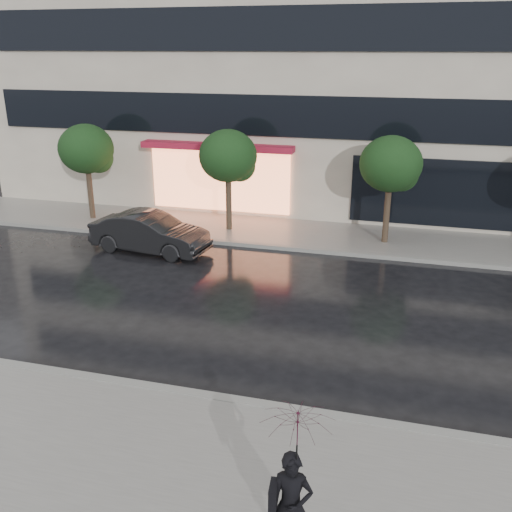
% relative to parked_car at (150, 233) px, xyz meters
% --- Properties ---
extents(ground, '(120.00, 120.00, 0.00)m').
position_rel_parked_car_xyz_m(ground, '(4.99, -7.07, -0.70)').
color(ground, black).
rests_on(ground, ground).
extents(sidewalk_near, '(60.00, 4.50, 0.12)m').
position_rel_parked_car_xyz_m(sidewalk_near, '(4.99, -10.32, -0.64)').
color(sidewalk_near, slate).
rests_on(sidewalk_near, ground).
extents(sidewalk_far, '(60.00, 3.50, 0.12)m').
position_rel_parked_car_xyz_m(sidewalk_far, '(4.99, 3.18, -0.64)').
color(sidewalk_far, slate).
rests_on(sidewalk_far, ground).
extents(curb_near, '(60.00, 0.25, 0.14)m').
position_rel_parked_car_xyz_m(curb_near, '(4.99, -8.07, -0.63)').
color(curb_near, gray).
rests_on(curb_near, ground).
extents(curb_far, '(60.00, 0.25, 0.14)m').
position_rel_parked_car_xyz_m(curb_far, '(4.99, 1.43, -0.63)').
color(curb_far, gray).
rests_on(curb_far, ground).
extents(tree_far_west, '(2.20, 2.20, 3.99)m').
position_rel_parked_car_xyz_m(tree_far_west, '(-3.95, 2.96, 2.22)').
color(tree_far_west, '#33261C').
rests_on(tree_far_west, ground).
extents(tree_mid_west, '(2.20, 2.20, 3.99)m').
position_rel_parked_car_xyz_m(tree_mid_west, '(2.05, 2.96, 2.22)').
color(tree_mid_west, '#33261C').
rests_on(tree_mid_west, ground).
extents(tree_mid_east, '(2.20, 2.20, 3.99)m').
position_rel_parked_car_xyz_m(tree_mid_east, '(8.05, 2.96, 2.22)').
color(tree_mid_east, '#33261C').
rests_on(tree_mid_east, ground).
extents(parked_car, '(4.39, 1.97, 1.40)m').
position_rel_parked_car_xyz_m(parked_car, '(0.00, 0.00, 0.00)').
color(parked_car, black).
rests_on(parked_car, ground).
extents(pedestrian_with_umbrella, '(1.07, 1.09, 2.37)m').
position_rel_parked_car_xyz_m(pedestrian_with_umbrella, '(7.50, -11.40, 1.00)').
color(pedestrian_with_umbrella, black).
rests_on(pedestrian_with_umbrella, sidewalk_near).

